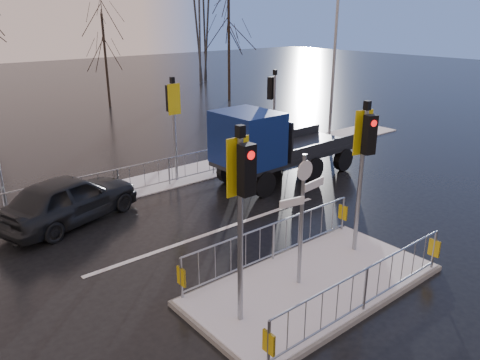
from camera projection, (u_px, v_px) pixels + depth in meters
ground at (313, 287)px, 10.84m from camera, size 120.00×120.00×0.00m
snow_verge at (138, 186)px, 17.09m from camera, size 30.00×2.00×0.04m
lane_markings at (324, 293)px, 10.59m from camera, size 8.00×11.38×0.01m
traffic_island at (314, 272)px, 10.71m from camera, size 6.00×3.04×4.15m
far_kerb_fixtures at (150, 162)px, 16.56m from camera, size 18.00×0.65×3.83m
car_far_lane at (69, 199)px, 14.01m from camera, size 4.68×2.99×1.48m
flatbed_truck at (265, 145)px, 16.95m from camera, size 6.11×2.36×2.81m
tree_far_b at (104, 43)px, 30.49m from camera, size 3.25×3.25×6.14m
tree_far_c at (229, 26)px, 32.76m from camera, size 4.00×4.00×7.55m
street_lamp_right at (336, 49)px, 21.86m from camera, size 1.25×0.18×8.00m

